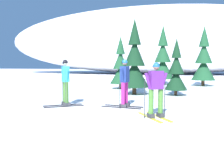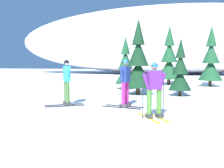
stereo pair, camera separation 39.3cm
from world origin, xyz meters
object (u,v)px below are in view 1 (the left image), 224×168
at_px(skier_cyan_jacket, 65,81).
at_px(pine_tree_far_right, 204,61).
at_px(skier_purple_jacket, 156,89).
at_px(skier_navy_jacket, 124,82).
at_px(pine_tree_far_left, 120,67).
at_px(pine_tree_center_left, 134,63).
at_px(pine_tree_center, 163,60).
at_px(pine_tree_center_right, 176,72).

bearing_deg(skier_cyan_jacket, pine_tree_far_right, 57.03).
bearing_deg(skier_purple_jacket, skier_navy_jacket, 126.45).
xyz_separation_m(pine_tree_far_left, pine_tree_far_right, (5.70, 3.28, 0.40)).
relative_size(pine_tree_center_left, pine_tree_center, 0.88).
xyz_separation_m(skier_purple_jacket, pine_tree_center_left, (-1.34, 5.77, 0.81)).
bearing_deg(pine_tree_center_right, skier_navy_jacket, -117.37).
bearing_deg(skier_cyan_jacket, skier_purple_jacket, -22.83).
height_order(skier_cyan_jacket, pine_tree_far_right, pine_tree_far_right).
distance_m(pine_tree_center_left, pine_tree_center_right, 2.25).
distance_m(pine_tree_far_left, pine_tree_far_right, 6.59).
bearing_deg(pine_tree_center_left, pine_tree_far_left, 114.21).
height_order(skier_navy_jacket, pine_tree_center_right, pine_tree_center_right).
bearing_deg(skier_cyan_jacket, skier_navy_jacket, 4.19).
relative_size(skier_navy_jacket, skier_purple_jacket, 1.07).
height_order(pine_tree_center_left, pine_tree_center, pine_tree_center).
xyz_separation_m(skier_navy_jacket, pine_tree_far_left, (-1.35, 6.87, 0.48)).
distance_m(skier_cyan_jacket, pine_tree_far_left, 7.13).
xyz_separation_m(skier_navy_jacket, pine_tree_center_left, (-0.09, 4.09, 0.74)).
relative_size(skier_purple_jacket, pine_tree_far_left, 0.49).
bearing_deg(pine_tree_far_left, pine_tree_center_right, -39.08).
distance_m(skier_cyan_jacket, pine_tree_center, 11.66).
distance_m(skier_cyan_jacket, pine_tree_center_left, 4.87).
relative_size(skier_cyan_jacket, skier_purple_jacket, 1.06).
xyz_separation_m(skier_purple_jacket, pine_tree_far_left, (-2.59, 8.55, 0.56)).
bearing_deg(pine_tree_center, skier_purple_jacket, -90.58).
xyz_separation_m(skier_navy_jacket, pine_tree_center, (1.37, 10.84, 0.97)).
distance_m(pine_tree_far_left, pine_tree_center_left, 3.06).
bearing_deg(pine_tree_center_left, pine_tree_center, 77.79).
height_order(skier_purple_jacket, pine_tree_center, pine_tree_center).
height_order(skier_navy_jacket, pine_tree_far_left, pine_tree_far_left).
bearing_deg(skier_purple_jacket, pine_tree_far_right, 75.27).
xyz_separation_m(skier_cyan_jacket, pine_tree_far_right, (6.70, 10.32, 0.89)).
bearing_deg(pine_tree_far_left, skier_navy_jacket, -78.92).
xyz_separation_m(pine_tree_center_left, pine_tree_center, (1.46, 6.75, 0.24)).
bearing_deg(pine_tree_center_right, pine_tree_center_left, 179.52).
relative_size(pine_tree_center_left, pine_tree_center_right, 1.36).
bearing_deg(skier_purple_jacket, pine_tree_center_right, 81.45).
height_order(skier_purple_jacket, pine_tree_far_right, pine_tree_far_right).
relative_size(skier_navy_jacket, pine_tree_center_right, 0.61).
bearing_deg(pine_tree_center_left, skier_purple_jacket, -76.96).
height_order(pine_tree_center, pine_tree_far_right, pine_tree_center).
bearing_deg(pine_tree_center_left, pine_tree_far_right, 53.76).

